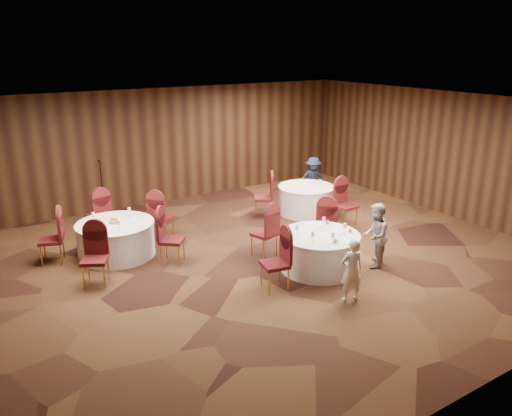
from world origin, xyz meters
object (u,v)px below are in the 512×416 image
table_left (116,239)px  man_c (313,179)px  table_right (306,199)px  woman_a (352,270)px  woman_b (375,235)px  mic_stand (104,204)px  table_main (319,251)px

table_left → man_c: (6.00, 0.83, 0.27)m
table_right → woman_a: 4.83m
woman_a → woman_b: woman_b is taller
table_left → man_c: bearing=7.9°
woman_b → man_c: 4.52m
mic_stand → woman_a: mic_stand is taller
woman_a → mic_stand: bearing=-54.4°
table_main → man_c: man_c is taller
table_right → woman_a: bearing=-118.3°
table_left → woman_b: woman_b is taller
table_right → woman_a: (-2.29, -4.25, 0.21)m
table_right → woman_b: woman_b is taller
woman_a → woman_b: (1.39, 0.83, 0.09)m
man_c → table_main: bearing=-98.3°
table_right → woman_b: 3.55m
mic_stand → woman_a: 6.94m
mic_stand → woman_a: (2.47, -6.49, 0.12)m
woman_a → woman_b: bearing=-134.4°
table_right → man_c: (0.83, 0.75, 0.27)m
table_main → table_right: 3.50m
woman_b → mic_stand: bearing=-92.9°
mic_stand → man_c: size_ratio=1.24×
woman_a → man_c: bearing=-107.1°
woman_a → table_right: bearing=-103.5°
woman_a → man_c: size_ratio=0.91×
table_main → woman_b: (1.02, -0.50, 0.29)m
table_left → woman_a: (2.88, -4.17, 0.21)m
table_left → man_c: man_c is taller
table_main → man_c: size_ratio=1.25×
table_left → woman_b: (4.27, -3.34, 0.29)m
mic_stand → woman_b: (3.85, -5.66, 0.21)m
table_main → woman_a: (-0.37, -1.33, 0.21)m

